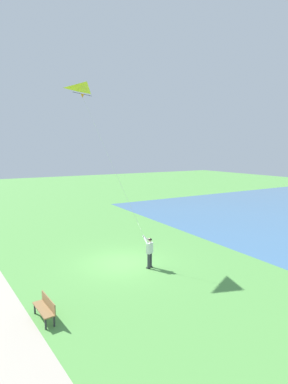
% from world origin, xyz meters
% --- Properties ---
extents(ground_plane, '(120.00, 120.00, 0.00)m').
position_xyz_m(ground_plane, '(0.00, 0.00, 0.00)').
color(ground_plane, '#569947').
extents(person_kite_flyer, '(0.51, 0.63, 1.83)m').
position_xyz_m(person_kite_flyer, '(-1.03, 1.47, 1.05)').
color(person_kite_flyer, '#232328').
rests_on(person_kite_flyer, ground).
extents(flying_kite, '(2.77, 4.29, 8.68)m').
position_xyz_m(flying_kite, '(0.97, -2.40, 10.05)').
color(flying_kite, yellow).
extents(park_bench_near_walkway, '(0.59, 1.54, 0.88)m').
position_xyz_m(park_bench_near_walkway, '(5.17, 3.82, 0.51)').
color(park_bench_near_walkway, olive).
rests_on(park_bench_near_walkway, ground).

